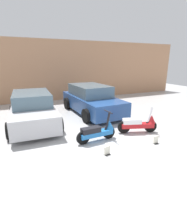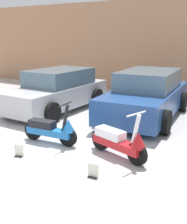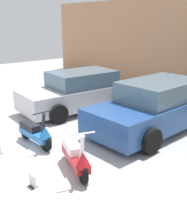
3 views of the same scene
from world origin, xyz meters
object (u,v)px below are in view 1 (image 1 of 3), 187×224
Objects in this scene: scooter_front_left at (98,131)px; scooter_front_right at (139,123)px; car_rear_left at (33,109)px; car_rear_center at (91,100)px; placard_near_right_scooter at (156,140)px; placard_near_left_scooter at (107,151)px.

scooter_front_left is 0.99× the size of scooter_front_right.
scooter_front_right is 4.35m from car_rear_left.
placard_near_right_scooter is (0.51, -4.15, -0.56)m from car_rear_center.
car_rear_left reaches higher than placard_near_right_scooter.
car_rear_left is at bearing -81.20° from car_rear_center.
car_rear_left reaches higher than placard_near_left_scooter.
car_rear_center is at bearing 118.52° from scooter_front_right.
placard_near_right_scooter is at bearing -0.35° from placard_near_left_scooter.
car_rear_left is 0.95× the size of car_rear_center.
scooter_front_right is 0.36× the size of car_rear_left.
scooter_front_left is 1.90m from placard_near_right_scooter.
placard_near_left_scooter is at bearing -20.25° from car_rear_center.
scooter_front_left is 0.35× the size of car_rear_left.
car_rear_left is 3.93m from placard_near_left_scooter.
scooter_front_left is 1.70m from scooter_front_right.
scooter_front_left is at bearing 80.91° from placard_near_left_scooter.
scooter_front_right is (1.70, 0.04, 0.02)m from scooter_front_left.
scooter_front_right is 2.10m from placard_near_left_scooter.
scooter_front_right is at bearing 85.99° from placard_near_right_scooter.
placard_near_left_scooter is 1.78m from placard_near_right_scooter.
car_rear_center is at bearing 104.28° from car_rear_left.
car_rear_center is at bearing 73.00° from placard_near_left_scooter.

